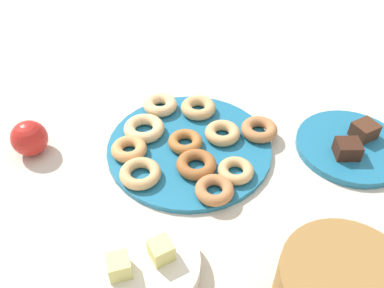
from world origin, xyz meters
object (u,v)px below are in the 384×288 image
(brownie_near, at_px, (365,130))
(donut_10, at_px, (129,149))
(donut_5, at_px, (185,142))
(melon_chunk_right, at_px, (119,266))
(donut_plate, at_px, (189,147))
(fruit_bowl, at_px, (142,266))
(donut_8, at_px, (259,129))
(apple, at_px, (29,138))
(donut_0, at_px, (195,165))
(cake_plate, at_px, (350,146))
(donut_2, at_px, (236,171))
(donut_1, at_px, (198,108))
(donut_9, at_px, (214,190))
(donut_4, at_px, (222,133))
(donut_3, at_px, (144,128))
(donut_6, at_px, (160,105))
(melon_chunk_left, at_px, (161,250))
(brownie_far, at_px, (348,149))
(donut_7, at_px, (140,173))

(brownie_near, bearing_deg, donut_10, -5.87)
(donut_5, bearing_deg, melon_chunk_right, 61.19)
(donut_plate, relative_size, fruit_bowl, 1.86)
(donut_8, height_order, apple, apple)
(donut_0, distance_m, donut_5, 0.07)
(cake_plate, bearing_deg, donut_2, 7.11)
(donut_1, xyz_separation_m, donut_9, (0.02, 0.26, -0.00))
(donut_9, bearing_deg, donut_5, -78.71)
(donut_9, height_order, brownie_near, brownie_near)
(donut_plate, distance_m, donut_1, 0.12)
(fruit_bowl, xyz_separation_m, melon_chunk_right, (0.03, 0.01, 0.04))
(donut_1, distance_m, donut_4, 0.11)
(donut_3, bearing_deg, cake_plate, 163.41)
(melon_chunk_right, bearing_deg, donut_6, -106.19)
(donut_6, relative_size, melon_chunk_left, 2.27)
(donut_3, height_order, brownie_far, brownie_far)
(brownie_far, bearing_deg, donut_10, -12.58)
(donut_0, distance_m, donut_10, 0.15)
(donut_0, relative_size, donut_1, 1.00)
(donut_4, height_order, cake_plate, donut_4)
(brownie_near, distance_m, brownie_far, 0.08)
(donut_3, relative_size, apple, 1.18)
(donut_5, bearing_deg, donut_1, -115.29)
(donut_10, distance_m, cake_plate, 0.49)
(donut_1, relative_size, donut_4, 1.05)
(brownie_near, bearing_deg, donut_3, -13.41)
(donut_5, height_order, donut_6, donut_6)
(fruit_bowl, height_order, apple, apple)
(brownie_far, bearing_deg, fruit_bowl, 21.30)
(donut_0, height_order, brownie_near, brownie_near)
(donut_plate, relative_size, apple, 4.66)
(donut_10, relative_size, brownie_near, 1.54)
(donut_4, bearing_deg, donut_7, 23.94)
(donut_1, distance_m, cake_plate, 0.36)
(donut_5, relative_size, cake_plate, 0.32)
(brownie_far, xyz_separation_m, melon_chunk_left, (0.43, 0.18, 0.02))
(donut_1, height_order, donut_5, donut_1)
(donut_3, xyz_separation_m, donut_8, (-0.26, 0.06, -0.00))
(donut_plate, xyz_separation_m, melon_chunk_right, (0.17, 0.30, 0.05))
(donut_4, bearing_deg, brownie_far, 155.26)
(donut_5, distance_m, donut_10, 0.12)
(donut_plate, distance_m, brownie_far, 0.34)
(melon_chunk_left, bearing_deg, donut_9, -132.79)
(donut_2, distance_m, brownie_near, 0.32)
(donut_5, bearing_deg, donut_2, 128.87)
(donut_6, height_order, donut_10, donut_6)
(donut_3, height_order, melon_chunk_right, melon_chunk_right)
(donut_0, distance_m, donut_4, 0.12)
(donut_2, bearing_deg, donut_1, -81.86)
(donut_1, distance_m, donut_7, 0.25)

